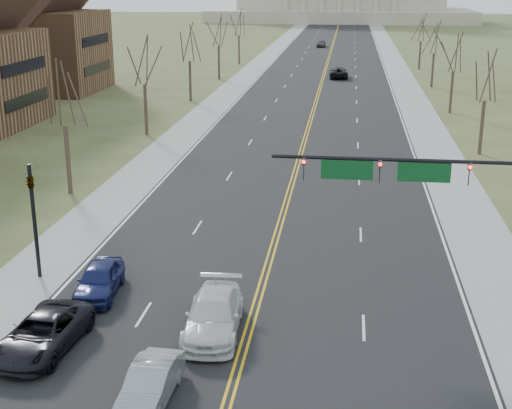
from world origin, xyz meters
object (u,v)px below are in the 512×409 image
(signal_mast, at_px, (422,183))
(car_sb_inner_second, at_px, (214,315))
(signal_left, at_px, (33,209))
(car_far_nb, at_px, (339,73))
(car_sb_inner_lead, at_px, (150,384))
(car_sb_outer_lead, at_px, (43,333))
(car_sb_outer_second, at_px, (99,280))
(car_far_sb, at_px, (321,44))

(signal_mast, distance_m, car_sb_inner_second, 11.25)
(car_sb_inner_second, bearing_deg, signal_left, 151.67)
(car_far_nb, bearing_deg, car_sb_inner_lead, 83.96)
(car_sb_outer_lead, bearing_deg, signal_mast, 29.15)
(car_sb_outer_lead, bearing_deg, car_sb_inner_second, 24.45)
(car_sb_inner_lead, xyz_separation_m, car_sb_inner_second, (1.31, 5.50, 0.12))
(car_sb_outer_second, height_order, car_far_nb, car_far_nb)
(signal_left, xyz_separation_m, car_far_nb, (13.86, 78.39, -2.89))
(car_far_sb, bearing_deg, signal_mast, -80.45)
(car_sb_inner_second, height_order, car_far_sb, car_sb_inner_second)
(signal_mast, height_order, car_sb_inner_second, signal_mast)
(car_sb_outer_second, height_order, car_far_sb, car_sb_outer_second)
(car_far_nb, bearing_deg, signal_mast, 90.99)
(signal_left, height_order, car_far_sb, signal_left)
(car_sb_inner_second, bearing_deg, car_sb_outer_lead, -162.97)
(car_sb_outer_second, distance_m, car_far_sb, 130.51)
(car_sb_inner_lead, distance_m, car_sb_inner_second, 5.65)
(car_sb_outer_lead, distance_m, car_far_nb, 86.22)
(car_sb_inner_second, distance_m, car_sb_outer_second, 6.93)
(car_far_nb, distance_m, car_far_sb, 50.54)
(car_sb_outer_lead, height_order, car_sb_inner_second, car_sb_inner_second)
(signal_left, bearing_deg, car_sb_outer_lead, -65.18)
(car_sb_outer_lead, bearing_deg, car_sb_inner_lead, -25.15)
(car_far_nb, bearing_deg, car_sb_outer_lead, 80.26)
(car_sb_inner_lead, xyz_separation_m, car_sb_outer_second, (-4.91, 8.56, 0.08))
(signal_left, distance_m, car_sb_outer_lead, 8.45)
(signal_left, distance_m, car_sb_inner_lead, 13.79)
(car_far_nb, bearing_deg, car_sb_inner_second, 84.64)
(signal_left, distance_m, car_far_sb, 129.07)
(signal_mast, xyz_separation_m, car_far_sb, (-9.83, 128.71, -5.00))
(car_sb_outer_lead, xyz_separation_m, car_far_sb, (5.79, 135.90, -0.02))
(car_sb_inner_lead, bearing_deg, car_far_nb, 88.90)
(car_sb_outer_lead, height_order, car_sb_outer_second, car_sb_outer_second)
(car_sb_inner_lead, relative_size, car_far_sb, 0.97)
(signal_mast, height_order, car_sb_outer_second, signal_mast)
(signal_left, bearing_deg, car_sb_inner_second, -25.36)
(car_sb_outer_lead, bearing_deg, car_far_sb, 92.01)
(car_sb_outer_second, xyz_separation_m, car_far_nb, (10.05, 80.08, 0.03))
(car_sb_inner_lead, distance_m, car_sb_outer_second, 9.87)
(car_sb_inner_second, distance_m, car_far_nb, 83.23)
(car_sb_inner_lead, distance_m, car_sb_outer_lead, 6.20)
(car_sb_inner_second, distance_m, car_far_sb, 133.46)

